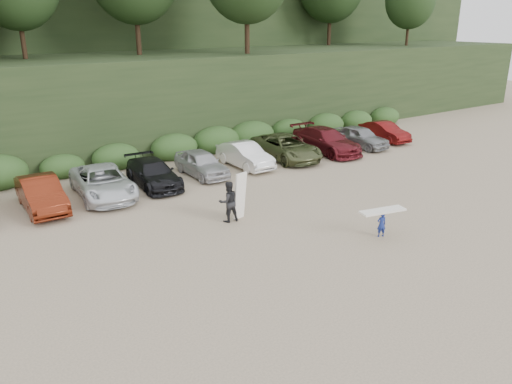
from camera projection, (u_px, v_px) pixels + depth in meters
ground at (303, 243)px, 19.59m from camera, size 120.00×120.00×0.00m
parked_cars at (127, 177)px, 25.33m from camera, size 40.00×5.98×1.60m
child_surfer at (382, 218)px, 19.92m from camera, size 1.99×0.94×1.15m
adult_surfer at (229, 201)px, 21.42m from camera, size 1.36×0.79×2.13m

